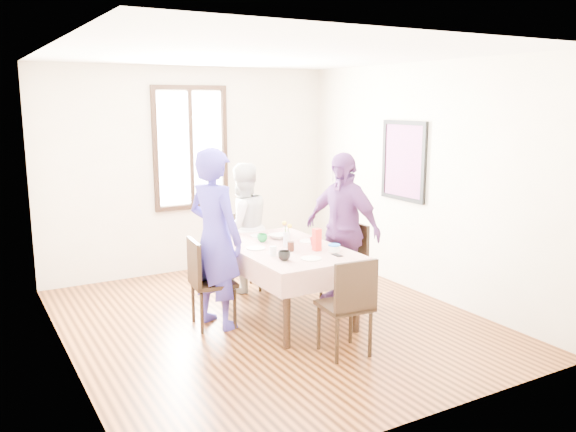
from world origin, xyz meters
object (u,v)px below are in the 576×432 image
object	(u,v)px
dining_table	(286,283)
person_far	(242,227)
person_right	(342,230)
chair_far	(242,253)
chair_left	(213,282)
person_left	(214,238)
chair_near	(345,305)
chair_right	(342,264)

from	to	relation	value
dining_table	person_far	world-z (taller)	person_far
person_far	person_right	world-z (taller)	person_right
chair_far	person_far	size ratio (longest dim) A/B	0.59
chair_left	chair_far	world-z (taller)	same
person_right	person_left	bearing A→B (deg)	-110.10
chair_far	chair_near	xyz separation A→B (m)	(0.00, -2.15, 0.00)
chair_near	person_right	size ratio (longest dim) A/B	0.53
chair_left	person_far	world-z (taller)	person_far
chair_far	person_left	bearing A→B (deg)	58.36
chair_far	person_left	distance (m)	1.27
dining_table	person_far	distance (m)	1.13
chair_far	chair_near	size ratio (longest dim) A/B	1.00
dining_table	chair_far	size ratio (longest dim) A/B	1.72
chair_far	person_left	xyz separation A→B (m)	(-0.74, -0.93, 0.45)
chair_near	person_left	xyz separation A→B (m)	(-0.74, 1.22, 0.45)
chair_right	person_left	size ratio (longest dim) A/B	0.50
person_right	chair_right	bearing A→B (deg)	73.67
chair_near	person_left	size ratio (longest dim) A/B	0.50
chair_near	person_far	distance (m)	2.15
person_far	chair_right	bearing A→B (deg)	125.39
dining_table	chair_near	size ratio (longest dim) A/B	1.72
person_far	dining_table	bearing A→B (deg)	88.26
chair_near	person_right	bearing A→B (deg)	61.57
chair_far	person_right	bearing A→B (deg)	132.83
dining_table	person_far	bearing A→B (deg)	90.00
chair_far	chair_near	distance (m)	2.15
chair_left	chair_far	bearing A→B (deg)	147.19
chair_far	person_left	world-z (taller)	person_left
chair_far	person_right	world-z (taller)	person_right
chair_right	person_far	distance (m)	1.30
person_far	person_right	distance (m)	1.25
person_left	person_far	size ratio (longest dim) A/B	1.18
chair_left	chair_far	distance (m)	1.20
dining_table	person_right	size ratio (longest dim) A/B	0.91
chair_left	chair_near	world-z (taller)	same
person_left	person_far	world-z (taller)	person_left
person_left	person_right	bearing A→B (deg)	-115.45
chair_near	dining_table	bearing A→B (deg)	94.99
dining_table	person_right	xyz separation A→B (m)	(0.74, 0.05, 0.48)
chair_right	person_right	world-z (taller)	person_right
person_left	dining_table	bearing A→B (deg)	-122.86
chair_right	person_far	world-z (taller)	person_far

